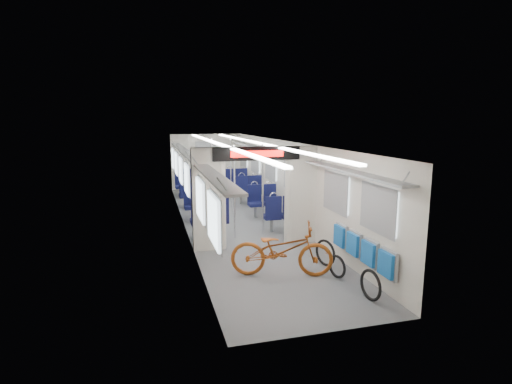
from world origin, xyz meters
The scene contains 14 objects.
carriage centered at (0.00, -0.27, 1.50)m, with size 12.00×12.02×2.31m.
bicycle centered at (-0.01, -3.89, 0.50)m, with size 0.67×1.91×1.01m, color #964615.
flip_bench centered at (1.35, -4.41, 0.58)m, with size 0.12×2.08×0.48m.
bike_hoop_a centered at (1.05, -5.26, 0.24)m, with size 0.52×0.52×0.05m, color black.
bike_hoop_b centered at (0.95, -4.27, 0.20)m, with size 0.44×0.44×0.05m, color black.
bike_hoop_c centered at (1.00, -3.63, 0.25)m, with size 0.54×0.54×0.05m, color black.
seat_bay_near_left centered at (-0.93, -0.13, 0.56)m, with size 0.93×2.17×1.13m.
seat_bay_near_right centered at (0.93, -0.18, 0.53)m, with size 0.89×2.00×1.08m.
seat_bay_far_left centered at (-0.93, 3.45, 0.57)m, with size 0.95×2.28×1.16m.
seat_bay_far_right centered at (0.94, 3.48, 0.55)m, with size 0.92×2.14×1.12m.
stanchion_near_left centered at (-0.35, -1.31, 1.15)m, with size 0.04×0.04×2.30m, color silver.
stanchion_near_right centered at (0.41, -1.13, 1.15)m, with size 0.05×0.05×2.30m, color silver.
stanchion_far_left centered at (-0.39, 1.89, 1.15)m, with size 0.04×0.04×2.30m, color silver.
stanchion_far_right centered at (0.25, 2.08, 1.15)m, with size 0.04×0.04×2.30m, color silver.
Camera 1 is at (-2.32, -10.64, 2.91)m, focal length 28.00 mm.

